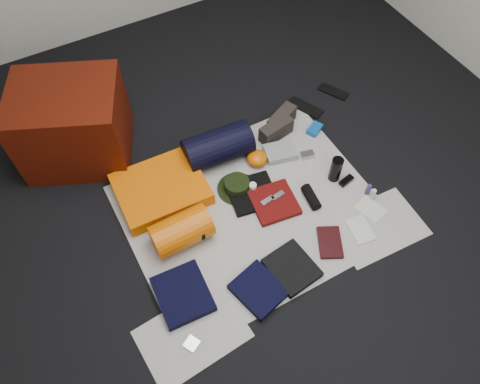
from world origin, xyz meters
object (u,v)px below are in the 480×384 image
red_cabinet (72,124)px  stuff_sack (181,231)px  water_bottle (336,169)px  paperback_book (330,242)px  navy_duffel (218,147)px  sleeping_pad (161,189)px  compact_camera (307,155)px

red_cabinet → stuff_sack: 1.07m
water_bottle → paperback_book: bearing=-128.0°
navy_duffel → sleeping_pad: bearing=-165.3°
red_cabinet → navy_duffel: 0.99m
red_cabinet → sleeping_pad: bearing=-36.6°
navy_duffel → paperback_book: (0.29, -0.95, -0.11)m
navy_duffel → water_bottle: 0.82m
sleeping_pad → compact_camera: sleeping_pad is taller
sleeping_pad → paperback_book: 1.16m
red_cabinet → compact_camera: red_cabinet is taller
stuff_sack → navy_duffel: size_ratio=0.79×
navy_duffel → water_bottle: size_ratio=2.37×
red_cabinet → sleeping_pad: (0.35, -0.61, -0.23)m
stuff_sack → water_bottle: (1.12, -0.07, -0.01)m
red_cabinet → water_bottle: red_cabinet is taller
paperback_book → navy_duffel: bearing=134.3°
water_bottle → compact_camera: bearing=103.0°
compact_camera → water_bottle: bearing=-63.5°
water_bottle → compact_camera: size_ratio=2.12×
sleeping_pad → paperback_book: sleeping_pad is taller
stuff_sack → water_bottle: stuff_sack is taller
water_bottle → navy_duffel: bearing=138.5°
compact_camera → paperback_book: (-0.26, -0.65, -0.00)m
paperback_book → water_bottle: bearing=79.1°
red_cabinet → paperback_book: 1.87m
water_bottle → stuff_sack: bearing=176.6°
navy_duffel → paperback_book: 1.00m
stuff_sack → paperback_book: 0.93m
paperback_book → red_cabinet: bearing=154.2°
water_bottle → compact_camera: water_bottle is taller
sleeping_pad → stuff_sack: (-0.03, -0.39, 0.06)m
red_cabinet → sleeping_pad: red_cabinet is taller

